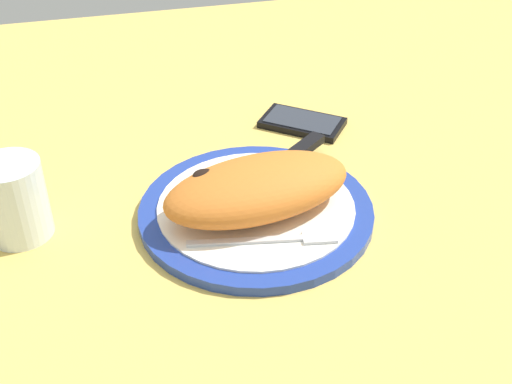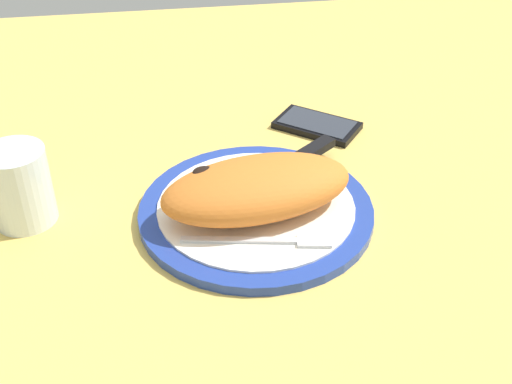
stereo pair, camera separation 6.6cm
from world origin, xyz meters
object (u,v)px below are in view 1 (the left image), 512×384
Objects in this scene: plate at (256,211)px; knife at (286,162)px; fork at (277,239)px; smartphone at (302,122)px; water_glass at (15,204)px; calzone at (259,188)px.

plate is 1.49× the size of knife.
smartphone is (11.91, 27.57, -1.23)cm from fork.
water_glass is (-28.26, 3.67, 3.55)cm from plate.
smartphone is at bearing 59.80° from calzone.
water_glass reaches higher than knife.
knife reaches higher than smartphone.
calzone is 1.44× the size of fork.
knife is (5.59, 15.17, 0.29)cm from fork.
knife is 1.42× the size of smartphone.
smartphone is 1.40× the size of water_glass.
calzone is 28.82cm from water_glass.
plate is 1.16× the size of calzone.
plate is 28.72cm from water_glass.
calzone is (0.19, -0.85, 3.97)cm from plate.
fork is 0.89× the size of knife.
knife is (5.97, 8.71, -2.64)cm from calzone.
plate is 2.97× the size of water_glass.
calzone is 1.82× the size of smartphone.
water_glass is at bearing 170.97° from calzone.
calzone is 10.89cm from knife.
smartphone is 44.15cm from water_glass.
plate is 10.08cm from knife.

